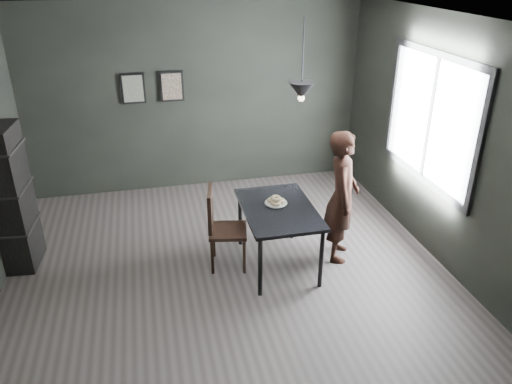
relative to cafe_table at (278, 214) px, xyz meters
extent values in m
plane|color=#393331|center=(-0.60, 0.00, -0.67)|extent=(5.00, 5.00, 0.00)
cube|color=black|center=(-0.60, 2.50, 0.73)|extent=(5.00, 0.10, 2.80)
cube|color=silver|center=(-0.60, 0.00, 2.13)|extent=(5.00, 5.00, 0.02)
cube|color=white|center=(1.88, 0.20, 0.93)|extent=(0.02, 1.80, 1.40)
cube|color=black|center=(1.87, 0.20, 0.93)|extent=(0.04, 1.96, 1.56)
cube|color=black|center=(0.00, 0.00, 0.06)|extent=(0.80, 1.20, 0.04)
cylinder|color=black|center=(-0.34, -0.54, -0.32)|extent=(0.05, 0.05, 0.71)
cylinder|color=black|center=(0.34, -0.54, -0.32)|extent=(0.05, 0.05, 0.71)
cylinder|color=black|center=(-0.34, 0.54, -0.32)|extent=(0.05, 0.05, 0.71)
cylinder|color=black|center=(0.34, 0.54, -0.32)|extent=(0.05, 0.05, 0.71)
cylinder|color=white|center=(-0.01, 0.09, 0.08)|extent=(0.23, 0.23, 0.01)
torus|color=#F4E4BD|center=(0.04, 0.10, 0.11)|extent=(0.12, 0.12, 0.04)
torus|color=#F4E4BD|center=(-0.04, 0.13, 0.11)|extent=(0.12, 0.12, 0.04)
torus|color=#F4E4BD|center=(-0.02, 0.05, 0.11)|extent=(0.12, 0.12, 0.04)
torus|color=#F4E4BD|center=(-0.01, 0.09, 0.15)|extent=(0.17, 0.17, 0.06)
imported|color=black|center=(0.77, 0.02, 0.13)|extent=(0.57, 0.68, 1.59)
cube|color=black|center=(-0.57, 0.12, -0.21)|extent=(0.50, 0.50, 0.04)
cube|color=black|center=(-0.75, 0.15, 0.08)|extent=(0.12, 0.43, 0.47)
cylinder|color=black|center=(-0.78, -0.03, -0.46)|extent=(0.04, 0.04, 0.42)
cylinder|color=black|center=(-0.42, -0.10, -0.46)|extent=(0.04, 0.04, 0.42)
cylinder|color=black|center=(-0.71, 0.33, -0.46)|extent=(0.04, 0.04, 0.42)
cylinder|color=black|center=(-0.35, 0.26, -0.46)|extent=(0.04, 0.04, 0.42)
cube|color=black|center=(-2.92, 0.70, 0.18)|extent=(0.37, 0.59, 1.70)
cylinder|color=black|center=(0.25, 0.10, 1.75)|extent=(0.01, 0.01, 0.75)
cone|color=black|center=(0.25, 0.10, 1.38)|extent=(0.28, 0.28, 0.18)
sphere|color=#FFE0B2|center=(0.25, 0.10, 1.30)|extent=(0.07, 0.07, 0.07)
cube|color=black|center=(-1.50, 2.47, 0.93)|extent=(0.34, 0.03, 0.44)
cube|color=#425D52|center=(-1.50, 2.45, 0.93)|extent=(0.28, 0.01, 0.38)
cube|color=black|center=(-0.95, 2.47, 0.93)|extent=(0.34, 0.03, 0.44)
cube|color=brown|center=(-0.95, 2.45, 0.93)|extent=(0.28, 0.01, 0.38)
camera|label=1|loc=(-1.37, -4.82, 2.67)|focal=35.00mm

